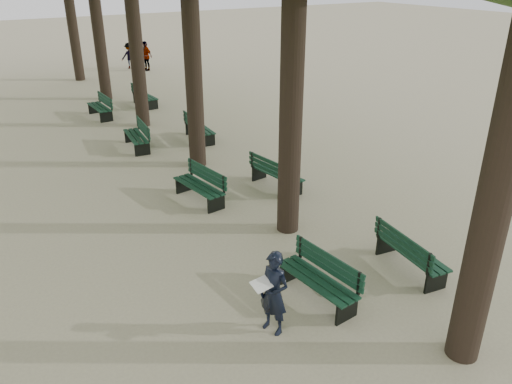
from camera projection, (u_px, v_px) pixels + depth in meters
ground at (314, 318)px, 9.07m from camera, size 120.00×120.00×0.00m
bench_left_0 at (317, 287)px, 9.46m from camera, size 0.73×1.84×0.92m
bench_left_1 at (199, 192)px, 13.42m from camera, size 0.80×1.86×0.92m
bench_left_2 at (137, 141)px, 17.26m from camera, size 0.77×1.85×0.92m
bench_left_3 at (100, 111)px, 20.74m from camera, size 0.62×1.82×0.92m
bench_right_0 at (410, 259)px, 10.36m from camera, size 0.81×1.86×0.92m
bench_right_1 at (277, 179)px, 14.22m from camera, size 0.79×1.86×0.92m
bench_right_2 at (200, 133)px, 18.10m from camera, size 0.71×1.84×0.92m
bench_right_3 at (145, 100)px, 22.45m from camera, size 0.64×1.82×0.92m
man_with_map at (274, 293)px, 8.45m from camera, size 0.69×0.69×1.56m
pedestrian_c at (146, 56)px, 29.66m from camera, size 0.68×1.06×1.71m
pedestrian_b at (129, 56)px, 30.32m from camera, size 0.99×0.33×1.52m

